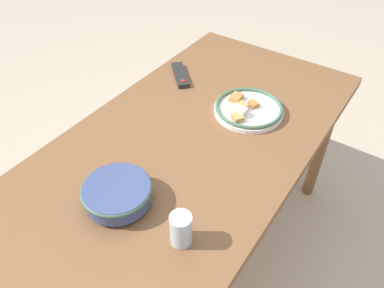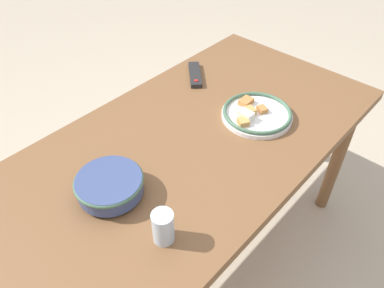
{
  "view_description": "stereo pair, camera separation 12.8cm",
  "coord_description": "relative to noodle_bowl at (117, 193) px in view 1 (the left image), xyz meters",
  "views": [
    {
      "loc": [
        -0.82,
        -0.58,
        1.64
      ],
      "look_at": [
        -0.04,
        -0.05,
        0.78
      ],
      "focal_mm": 35.0,
      "sensor_mm": 36.0,
      "label": 1
    },
    {
      "loc": [
        -0.74,
        -0.69,
        1.64
      ],
      "look_at": [
        -0.04,
        -0.05,
        0.78
      ],
      "focal_mm": 35.0,
      "sensor_mm": 36.0,
      "label": 2
    }
  ],
  "objects": [
    {
      "name": "food_plate",
      "position": [
        0.62,
        -0.11,
        -0.02
      ],
      "size": [
        0.27,
        0.27,
        0.05
      ],
      "color": "white",
      "rests_on": "dining_table"
    },
    {
      "name": "noodle_bowl",
      "position": [
        0.0,
        0.0,
        0.0
      ],
      "size": [
        0.21,
        0.21,
        0.07
      ],
      "color": "#384775",
      "rests_on": "dining_table"
    },
    {
      "name": "tv_remote",
      "position": [
        0.68,
        0.26,
        -0.03
      ],
      "size": [
        0.17,
        0.17,
        0.02
      ],
      "rotation": [
        0.0,
        0.0,
        2.37
      ],
      "color": "black",
      "rests_on": "dining_table"
    },
    {
      "name": "drinking_glass",
      "position": [
        -0.0,
        -0.24,
        0.01
      ],
      "size": [
        0.06,
        0.06,
        0.1
      ],
      "color": "silver",
      "rests_on": "dining_table"
    },
    {
      "name": "dining_table",
      "position": [
        0.35,
        -0.01,
        -0.12
      ],
      "size": [
        1.57,
        0.8,
        0.74
      ],
      "color": "brown",
      "rests_on": "ground_plane"
    },
    {
      "name": "ground_plane",
      "position": [
        0.35,
        -0.01,
        -0.78
      ],
      "size": [
        8.0,
        8.0,
        0.0
      ],
      "primitive_type": "plane",
      "color": "#B7A88E"
    }
  ]
}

